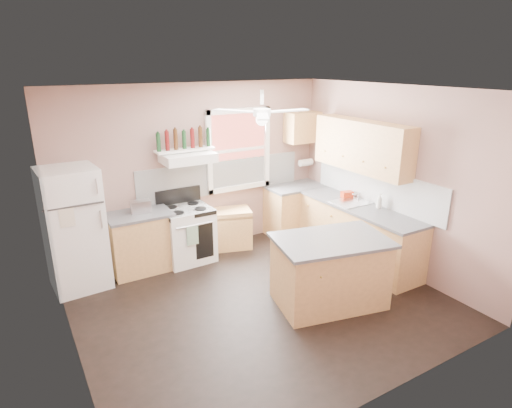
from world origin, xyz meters
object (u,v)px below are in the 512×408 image
toaster (141,207)px  cart (231,228)px  refrigerator (74,229)px  stove (187,234)px  island (330,273)px

toaster → cart: 1.61m
refrigerator → cart: (2.41, 0.09, -0.52)m
refrigerator → stove: size_ratio=1.98×
refrigerator → island: 3.46m
island → cart: bearing=109.9°
stove → cart: (0.81, 0.09, -0.10)m
refrigerator → island: bearing=-41.7°
cart → island: size_ratio=0.50×
refrigerator → cart: size_ratio=2.56×
refrigerator → island: refrigerator is taller
refrigerator → stove: 1.66m
cart → stove: bearing=-156.2°
stove → island: (1.09, -2.11, 0.00)m
toaster → stove: size_ratio=0.33×
stove → toaster: bearing=173.2°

